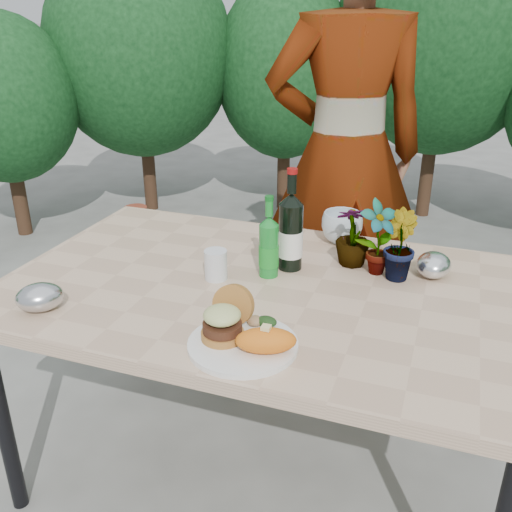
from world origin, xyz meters
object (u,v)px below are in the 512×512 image
(patio_table, at_px, (265,301))
(dinner_plate, at_px, (243,345))
(wine_bottle, at_px, (291,233))
(person, at_px, (345,155))

(patio_table, bearing_deg, dinner_plate, -80.01)
(patio_table, distance_m, wine_bottle, 0.23)
(wine_bottle, bearing_deg, patio_table, -82.75)
(patio_table, bearing_deg, person, 86.49)
(patio_table, height_order, dinner_plate, dinner_plate)
(person, bearing_deg, wine_bottle, 64.50)
(patio_table, bearing_deg, wine_bottle, 75.52)
(dinner_plate, height_order, wine_bottle, wine_bottle)
(patio_table, xyz_separation_m, person, (0.05, 0.90, 0.26))
(dinner_plate, height_order, person, person)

